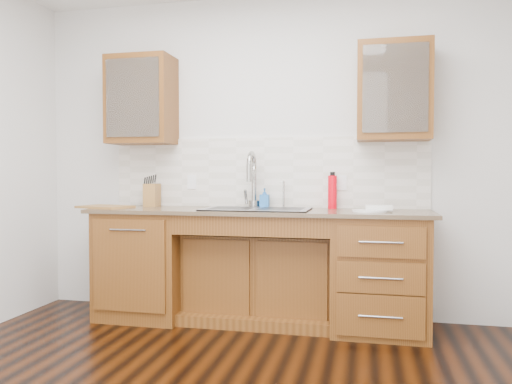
% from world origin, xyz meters
% --- Properties ---
extents(wall_back, '(4.00, 0.10, 2.70)m').
position_xyz_m(wall_back, '(0.00, 1.80, 1.35)').
color(wall_back, silver).
rests_on(wall_back, ground).
extents(base_cabinet_left, '(0.70, 0.62, 0.88)m').
position_xyz_m(base_cabinet_left, '(-0.95, 1.44, 0.44)').
color(base_cabinet_left, '#593014').
rests_on(base_cabinet_left, ground).
extents(base_cabinet_center, '(1.20, 0.44, 0.70)m').
position_xyz_m(base_cabinet_center, '(0.00, 1.53, 0.35)').
color(base_cabinet_center, '#593014').
rests_on(base_cabinet_center, ground).
extents(base_cabinet_right, '(0.70, 0.62, 0.88)m').
position_xyz_m(base_cabinet_right, '(0.95, 1.44, 0.44)').
color(base_cabinet_right, '#593014').
rests_on(base_cabinet_right, ground).
extents(countertop, '(2.70, 0.65, 0.03)m').
position_xyz_m(countertop, '(0.00, 1.43, 0.90)').
color(countertop, '#84705B').
rests_on(countertop, base_cabinet_left).
extents(backsplash, '(2.70, 0.02, 0.59)m').
position_xyz_m(backsplash, '(0.00, 1.74, 1.21)').
color(backsplash, beige).
rests_on(backsplash, wall_back).
extents(sink, '(0.84, 0.46, 0.19)m').
position_xyz_m(sink, '(0.00, 1.41, 0.83)').
color(sink, '#9E9EA5').
rests_on(sink, countertop).
extents(faucet, '(0.04, 0.04, 0.40)m').
position_xyz_m(faucet, '(-0.07, 1.64, 1.11)').
color(faucet, '#999993').
rests_on(faucet, countertop).
extents(filter_tap, '(0.02, 0.02, 0.24)m').
position_xyz_m(filter_tap, '(0.18, 1.65, 1.03)').
color(filter_tap, '#999993').
rests_on(filter_tap, countertop).
extents(upper_cabinet_left, '(0.55, 0.34, 0.75)m').
position_xyz_m(upper_cabinet_left, '(-1.05, 1.58, 1.83)').
color(upper_cabinet_left, '#593014').
rests_on(upper_cabinet_left, wall_back).
extents(upper_cabinet_right, '(0.55, 0.34, 0.75)m').
position_xyz_m(upper_cabinet_right, '(1.05, 1.58, 1.83)').
color(upper_cabinet_right, '#593014').
rests_on(upper_cabinet_right, wall_back).
extents(outlet_left, '(0.08, 0.01, 0.12)m').
position_xyz_m(outlet_left, '(-0.65, 1.73, 1.12)').
color(outlet_left, white).
rests_on(outlet_left, backsplash).
extents(outlet_right, '(0.08, 0.01, 0.12)m').
position_xyz_m(outlet_right, '(0.65, 1.73, 1.12)').
color(outlet_right, white).
rests_on(outlet_right, backsplash).
extents(soap_bottle, '(0.08, 0.08, 0.16)m').
position_xyz_m(soap_bottle, '(0.02, 1.63, 0.99)').
color(soap_bottle, blue).
rests_on(soap_bottle, countertop).
extents(water_bottle, '(0.08, 0.08, 0.27)m').
position_xyz_m(water_bottle, '(0.58, 1.67, 1.04)').
color(water_bottle, '#EE0010').
rests_on(water_bottle, countertop).
extents(plate, '(0.29, 0.29, 0.01)m').
position_xyz_m(plate, '(0.87, 1.37, 0.92)').
color(plate, silver).
rests_on(plate, countertop).
extents(dish_towel, '(0.20, 0.14, 0.03)m').
position_xyz_m(dish_towel, '(0.94, 1.42, 0.94)').
color(dish_towel, white).
rests_on(dish_towel, plate).
extents(knife_block, '(0.13, 0.19, 0.20)m').
position_xyz_m(knife_block, '(-0.98, 1.62, 1.01)').
color(knife_block, tan).
rests_on(knife_block, countertop).
extents(cutting_board, '(0.46, 0.38, 0.02)m').
position_xyz_m(cutting_board, '(-1.27, 1.34, 0.92)').
color(cutting_board, brown).
rests_on(cutting_board, countertop).
extents(cup_left_a, '(0.14, 0.14, 0.09)m').
position_xyz_m(cup_left_a, '(-1.14, 1.58, 1.77)').
color(cup_left_a, white).
rests_on(cup_left_a, upper_cabinet_left).
extents(cup_left_b, '(0.12, 0.12, 0.09)m').
position_xyz_m(cup_left_b, '(-0.96, 1.58, 1.77)').
color(cup_left_b, white).
rests_on(cup_left_b, upper_cabinet_left).
extents(cup_right_a, '(0.16, 0.16, 0.10)m').
position_xyz_m(cup_right_a, '(0.99, 1.58, 1.78)').
color(cup_right_a, white).
rests_on(cup_right_a, upper_cabinet_right).
extents(cup_right_b, '(0.13, 0.13, 0.10)m').
position_xyz_m(cup_right_b, '(1.19, 1.58, 1.77)').
color(cup_right_b, white).
rests_on(cup_right_b, upper_cabinet_right).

